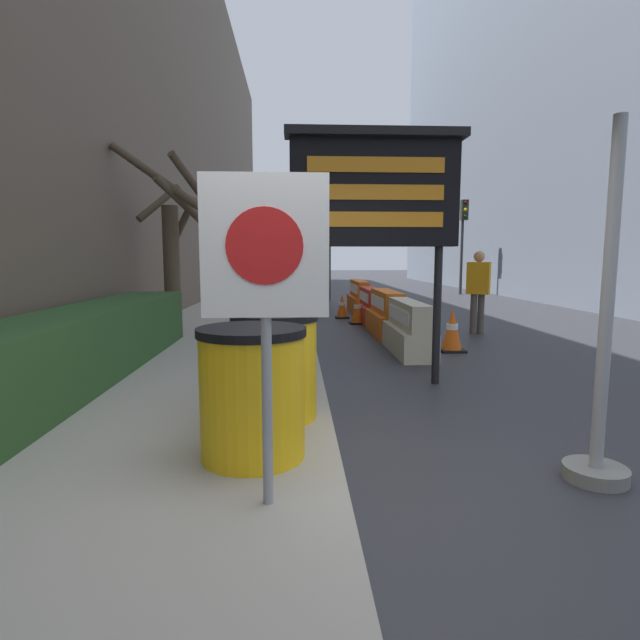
% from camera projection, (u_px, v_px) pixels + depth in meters
% --- Properties ---
extents(ground_plane, '(120.00, 120.00, 0.00)m').
position_uv_depth(ground_plane, '(345.00, 497.00, 3.32)').
color(ground_plane, '#2D2D33').
extents(sidewalk_left, '(3.40, 56.00, 0.16)m').
position_uv_depth(sidewalk_left, '(83.00, 491.00, 3.22)').
color(sidewalk_left, gray).
rests_on(sidewalk_left, ground_plane).
extents(building_left_facade, '(0.40, 50.40, 12.99)m').
position_uv_depth(building_left_facade, '(158.00, 53.00, 12.04)').
color(building_left_facade, brown).
rests_on(building_left_facade, ground_plane).
extents(hedge_strip, '(0.90, 6.43, 0.82)m').
position_uv_depth(hedge_strip, '(80.00, 346.00, 5.72)').
color(hedge_strip, '#284C23').
rests_on(hedge_strip, sidewalk_left).
extents(bare_tree, '(1.77, 1.81, 3.34)m').
position_uv_depth(bare_tree, '(174.00, 243.00, 9.25)').
color(bare_tree, '#4C3D2D').
rests_on(bare_tree, sidewalk_left).
extents(barrel_drum_foreground, '(0.77, 0.77, 0.94)m').
position_uv_depth(barrel_drum_foreground, '(252.00, 392.00, 3.53)').
color(barrel_drum_foreground, yellow).
rests_on(barrel_drum_foreground, sidewalk_left).
extents(barrel_drum_middle, '(0.77, 0.77, 0.94)m').
position_uv_depth(barrel_drum_middle, '(275.00, 366.00, 4.41)').
color(barrel_drum_middle, yellow).
rests_on(barrel_drum_middle, sidewalk_left).
extents(warning_sign, '(0.70, 0.08, 1.87)m').
position_uv_depth(warning_sign, '(265.00, 272.00, 2.72)').
color(warning_sign, gray).
rests_on(warning_sign, sidewalk_left).
extents(message_board, '(2.14, 0.36, 3.07)m').
position_uv_depth(message_board, '(374.00, 194.00, 5.97)').
color(message_board, black).
rests_on(message_board, ground_plane).
extents(jersey_barrier_cream, '(0.55, 1.85, 0.87)m').
position_uv_depth(jersey_barrier_cream, '(408.00, 331.00, 8.25)').
color(jersey_barrier_cream, beige).
rests_on(jersey_barrier_cream, ground_plane).
extents(jersey_barrier_orange_near, '(0.60, 1.89, 0.91)m').
position_uv_depth(jersey_barrier_orange_near, '(386.00, 315.00, 10.25)').
color(jersey_barrier_orange_near, orange).
rests_on(jersey_barrier_orange_near, ground_plane).
extents(jersey_barrier_red_striped, '(0.59, 1.80, 0.83)m').
position_uv_depth(jersey_barrier_red_striped, '(371.00, 307.00, 12.27)').
color(jersey_barrier_red_striped, red).
rests_on(jersey_barrier_red_striped, ground_plane).
extents(jersey_barrier_orange_far, '(0.52, 2.05, 0.92)m').
position_uv_depth(jersey_barrier_orange_far, '(359.00, 298.00, 14.54)').
color(jersey_barrier_orange_far, orange).
rests_on(jersey_barrier_orange_far, ground_plane).
extents(traffic_cone_near, '(0.36, 0.36, 0.65)m').
position_uv_depth(traffic_cone_near, '(342.00, 306.00, 13.07)').
color(traffic_cone_near, black).
rests_on(traffic_cone_near, ground_plane).
extents(traffic_cone_mid, '(0.41, 0.41, 0.73)m').
position_uv_depth(traffic_cone_mid, '(358.00, 309.00, 11.94)').
color(traffic_cone_mid, black).
rests_on(traffic_cone_mid, ground_plane).
extents(traffic_cone_far, '(0.41, 0.41, 0.74)m').
position_uv_depth(traffic_cone_far, '(452.00, 330.00, 8.42)').
color(traffic_cone_far, black).
rests_on(traffic_cone_far, ground_plane).
extents(traffic_light_near_curb, '(0.28, 0.44, 4.23)m').
position_uv_depth(traffic_light_near_curb, '(330.00, 216.00, 17.90)').
color(traffic_light_near_curb, '#2D2D30').
rests_on(traffic_light_near_curb, ground_plane).
extents(traffic_light_far_side, '(0.28, 0.45, 4.00)m').
position_uv_depth(traffic_light_far_side, '(463.00, 226.00, 21.19)').
color(traffic_light_far_side, '#2D2D30').
rests_on(traffic_light_far_side, ground_plane).
extents(pedestrian_worker, '(0.52, 0.46, 1.72)m').
position_uv_depth(pedestrian_worker, '(478.00, 285.00, 10.34)').
color(pedestrian_worker, '#514C42').
rests_on(pedestrian_worker, ground_plane).
extents(pedestrian_passerby, '(0.51, 0.51, 1.72)m').
position_uv_depth(pedestrian_passerby, '(320.00, 274.00, 17.51)').
color(pedestrian_passerby, '#514C42').
rests_on(pedestrian_passerby, ground_plane).
extents(steel_pole_right, '(0.44, 0.44, 2.51)m').
position_uv_depth(steel_pole_right, '(601.00, 387.00, 3.49)').
color(steel_pole_right, gray).
rests_on(steel_pole_right, ground_plane).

